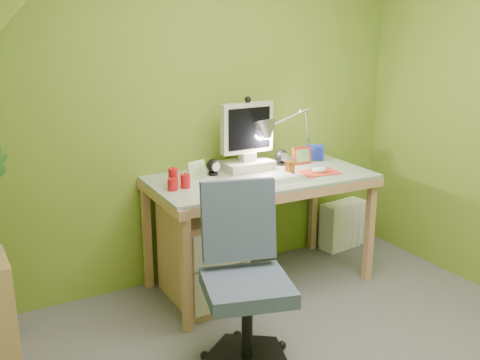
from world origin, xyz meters
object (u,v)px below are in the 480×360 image
monitor (247,132)px  task_chair (247,286)px  radiator (343,225)px  desk (260,231)px  desk_lamp (302,123)px

monitor → task_chair: monitor is taller
monitor → radiator: bearing=2.8°
desk → monitor: size_ratio=2.84×
desk → radiator: bearing=15.9°
desk → task_chair: (-0.55, -0.78, 0.06)m
desk_lamp → task_chair: (-1.00, -0.96, -0.62)m
desk_lamp → monitor: bearing=-167.5°
desk → radiator: desk is taller
desk → task_chair: task_chair is taller
desk → radiator: size_ratio=3.89×
monitor → task_chair: (-0.55, -0.96, -0.59)m
desk_lamp → radiator: size_ratio=1.52×
desk → radiator: 0.98m
monitor → radiator: 1.26m
radiator → desk: bearing=-173.7°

